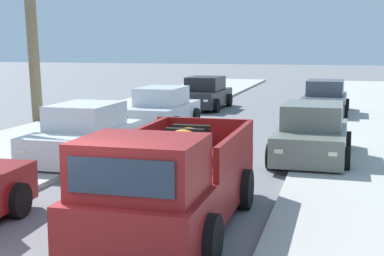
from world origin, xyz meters
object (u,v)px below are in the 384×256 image
Objects in this scene: car_left_mid at (312,134)px; car_left_far at (162,109)px; car_right_near at (85,135)px; car_left_near at (325,99)px; pickup_truck at (170,183)px; car_right_far at (205,94)px.

car_left_far is (-5.65, 4.55, 0.00)m from car_left_mid.
car_left_mid is 7.26m from car_left_far.
car_left_near is at bearing 63.21° from car_right_near.
pickup_truck is 6.79m from car_left_mid.
car_left_far is (-5.68, -5.47, 0.00)m from car_left_near.
car_right_near is at bearing -91.77° from car_left_far.
car_left_mid is (-0.03, -10.03, 0.00)m from car_left_near.
car_left_mid is (5.84, 1.61, 0.00)m from car_right_near.
car_left_near is 1.01× the size of car_right_near.
car_right_near and car_left_far have the same top height.
pickup_truck is at bearing -51.70° from car_right_near.
pickup_truck is 18.05m from car_right_far.
car_left_mid is 1.00× the size of car_left_far.
car_right_near is 6.06m from car_left_mid.
car_left_far is at bearing 141.16° from car_left_mid.
car_left_far is 6.63m from car_right_far.
car_left_near is 1.00× the size of car_left_mid.
car_right_near is at bearing -116.79° from car_left_near.
pickup_truck is 1.22× the size of car_right_near.
car_left_near is at bearing 43.91° from car_left_far.
pickup_truck is at bearing -96.94° from car_left_near.
car_right_far is at bearing 89.02° from car_right_near.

